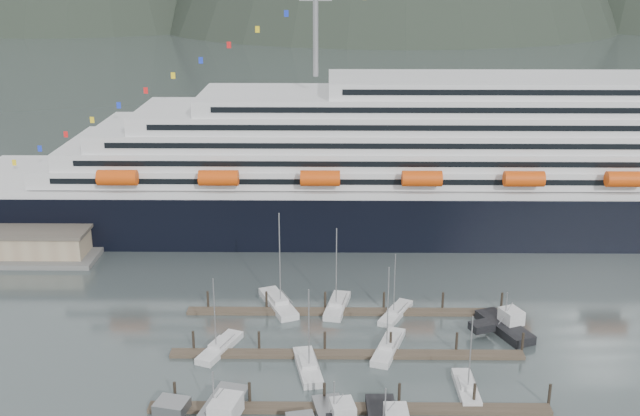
# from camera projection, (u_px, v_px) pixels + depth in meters

# --- Properties ---
(ground) EXTENTS (1600.00, 1600.00, 0.00)m
(ground) POSITION_uv_depth(u_px,v_px,m) (385.00, 367.00, 98.67)
(ground) COLOR #404B4A
(ground) RESTS_ON ground
(cruise_ship) EXTENTS (210.00, 30.40, 50.30)m
(cruise_ship) POSITION_uv_depth(u_px,v_px,m) (519.00, 170.00, 146.80)
(cruise_ship) COLOR black
(cruise_ship) RESTS_ON ground
(dock_near) EXTENTS (48.18, 2.28, 3.20)m
(dock_near) POSITION_uv_depth(u_px,v_px,m) (350.00, 408.00, 89.18)
(dock_near) COLOR #42372A
(dock_near) RESTS_ON ground
(dock_mid) EXTENTS (48.18, 2.28, 3.20)m
(dock_mid) POSITION_uv_depth(u_px,v_px,m) (347.00, 354.00, 101.53)
(dock_mid) COLOR #42372A
(dock_mid) RESTS_ON ground
(dock_far) EXTENTS (48.18, 2.28, 3.20)m
(dock_far) POSITION_uv_depth(u_px,v_px,m) (345.00, 311.00, 113.88)
(dock_far) COLOR #42372A
(dock_far) RESTS_ON ground
(sailboat_b) EXTENTS (5.70, 9.57, 11.58)m
(sailboat_b) POSITION_uv_depth(u_px,v_px,m) (220.00, 348.00, 102.78)
(sailboat_b) COLOR silver
(sailboat_b) RESTS_ON ground
(sailboat_c) EXTENTS (4.33, 9.84, 12.44)m
(sailboat_c) POSITION_uv_depth(u_px,v_px,m) (308.00, 367.00, 97.82)
(sailboat_c) COLOR silver
(sailboat_c) RESTS_ON ground
(sailboat_d) EXTENTS (5.64, 10.71, 13.21)m
(sailboat_d) POSITION_uv_depth(u_px,v_px,m) (388.00, 348.00, 102.88)
(sailboat_d) COLOR silver
(sailboat_d) RESTS_ON ground
(sailboat_e) EXTENTS (6.92, 11.35, 16.18)m
(sailboat_e) POSITION_uv_depth(u_px,v_px,m) (278.00, 304.00, 115.96)
(sailboat_e) COLOR silver
(sailboat_e) RESTS_ON ground
(sailboat_f) EXTENTS (4.41, 9.65, 13.99)m
(sailboat_f) POSITION_uv_depth(u_px,v_px,m) (337.00, 306.00, 115.23)
(sailboat_f) COLOR silver
(sailboat_f) RESTS_ON ground
(sailboat_g) EXTENTS (5.99, 9.01, 10.63)m
(sailboat_g) POSITION_uv_depth(u_px,v_px,m) (396.00, 313.00, 112.99)
(sailboat_g) COLOR silver
(sailboat_g) RESTS_ON ground
(sailboat_h) EXTENTS (2.47, 8.25, 11.15)m
(sailboat_h) POSITION_uv_depth(u_px,v_px,m) (466.00, 388.00, 93.04)
(sailboat_h) COLOR silver
(sailboat_h) RESTS_ON ground
(trawler_e) EXTENTS (9.12, 10.90, 6.73)m
(trawler_e) POSITION_uv_depth(u_px,v_px,m) (504.00, 326.00, 108.05)
(trawler_e) COLOR black
(trawler_e) RESTS_ON ground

